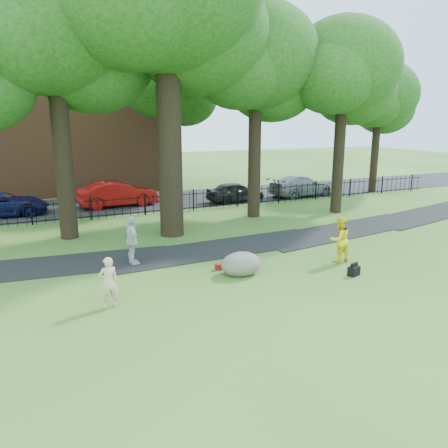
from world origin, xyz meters
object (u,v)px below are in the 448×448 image
boulder (241,263)px  red_sedan (117,194)px  woman (109,282)px  man (340,239)px  big_tree (168,4)px

boulder → red_sedan: bearing=95.6°
boulder → woman: bearing=-169.4°
boulder → man: bearing=-4.5°
woman → man: man is taller
big_tree → boulder: bearing=-86.7°
big_tree → boulder: size_ratio=9.74×
big_tree → woman: bearing=-121.2°
woman → man: size_ratio=0.86×
big_tree → man: big_tree is taller
woman → boulder: 4.85m
man → boulder: 4.09m
big_tree → woman: 12.64m
man → boulder: size_ratio=1.20×
woman → red_sedan: bearing=-105.5°
man → red_sedan: size_ratio=0.36×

